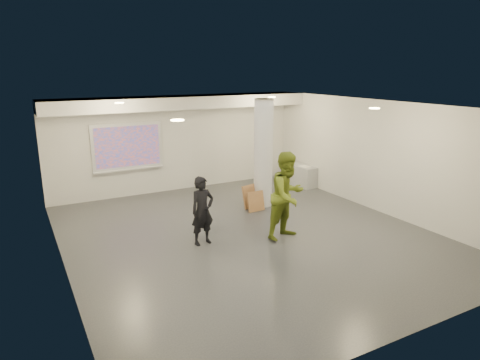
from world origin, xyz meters
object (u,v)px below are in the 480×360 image
column (263,153)px  man (288,195)px  projection_screen (128,147)px  woman (202,211)px  credenza (301,175)px

column → man: size_ratio=1.49×
projection_screen → man: size_ratio=1.04×
column → woman: 3.23m
column → credenza: 2.78m
column → man: (-0.77, -2.32, -0.49)m
projection_screen → man: bearing=-64.9°
projection_screen → credenza: bearing=-15.3°
column → man: 2.49m
woman → man: 1.96m
credenza → projection_screen: bearing=158.9°
column → projection_screen: (-3.10, 2.65, 0.03)m
projection_screen → credenza: 5.64m
projection_screen → column: bearing=-40.6°
column → woman: bearing=-146.5°
credenza → man: bearing=-136.2°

